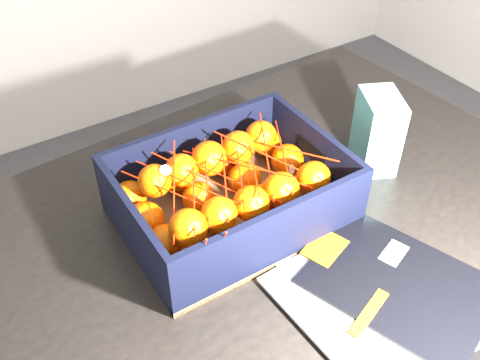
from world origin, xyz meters
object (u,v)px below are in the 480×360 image
magazine_stack (381,297)px  retail_carton (377,132)px  produce_crate (231,200)px  table (263,252)px

magazine_stack → retail_carton: bearing=49.5°
magazine_stack → produce_crate: bearing=108.8°
magazine_stack → produce_crate: size_ratio=0.85×
magazine_stack → produce_crate: produce_crate is taller
retail_carton → table: bearing=-151.5°
table → magazine_stack: size_ratio=3.78×
magazine_stack → retail_carton: retail_carton is taller
table → produce_crate: (-0.05, 0.04, 0.14)m
table → produce_crate: 0.15m
magazine_stack → retail_carton: 0.36m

